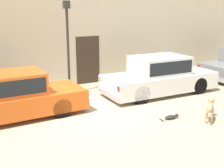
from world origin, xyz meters
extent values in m
plane|color=tan|center=(0.00, 0.00, 0.00)|extent=(80.00, 80.00, 0.00)
cube|color=#D15619|center=(-2.13, 1.13, 0.46)|extent=(4.46, 1.80, 0.62)
cube|color=#D15619|center=(-2.17, 1.13, 1.09)|extent=(2.07, 1.51, 0.65)
cube|color=black|center=(-2.17, 1.13, 1.10)|extent=(1.90, 1.53, 0.45)
cube|color=#999BA0|center=(0.06, 1.18, 0.26)|extent=(0.15, 1.68, 0.20)
sphere|color=silver|center=(0.08, 1.85, 0.60)|extent=(0.20, 0.20, 0.20)
sphere|color=silver|center=(0.11, 0.50, 0.60)|extent=(0.20, 0.20, 0.20)
cylinder|color=black|center=(-0.82, 1.91, 0.30)|extent=(0.61, 0.21, 0.61)
cylinder|color=black|center=(-0.79, 0.40, 0.30)|extent=(0.61, 0.21, 0.61)
cube|color=silver|center=(3.48, 1.04, 0.48)|extent=(4.55, 1.89, 0.66)
cube|color=silver|center=(3.43, 1.04, 1.15)|extent=(2.11, 1.57, 0.68)
cube|color=black|center=(3.43, 1.04, 1.16)|extent=(1.95, 1.59, 0.48)
cube|color=#999BA0|center=(5.70, 0.96, 0.26)|extent=(0.17, 1.71, 0.20)
cube|color=#999BA0|center=(1.25, 1.11, 0.26)|extent=(0.17, 1.71, 0.20)
sphere|color=silver|center=(5.75, 1.66, 0.63)|extent=(0.20, 0.20, 0.20)
sphere|color=silver|center=(5.71, 0.27, 0.63)|extent=(0.20, 0.20, 0.20)
cube|color=red|center=(1.27, 1.86, 0.64)|extent=(0.05, 0.18, 0.18)
cube|color=red|center=(1.23, 0.36, 0.64)|extent=(0.05, 0.18, 0.18)
cylinder|color=black|center=(4.85, 1.77, 0.33)|extent=(0.66, 0.22, 0.66)
cylinder|color=black|center=(4.80, 0.22, 0.33)|extent=(0.66, 0.22, 0.66)
cylinder|color=black|center=(2.15, 1.85, 0.33)|extent=(0.66, 0.22, 0.66)
cylinder|color=black|center=(2.10, 0.31, 0.33)|extent=(0.66, 0.22, 0.66)
cube|color=#999BA0|center=(6.56, 1.22, 0.26)|extent=(0.16, 1.80, 0.20)
cube|color=red|center=(6.58, 2.02, 0.62)|extent=(0.04, 0.18, 0.18)
cylinder|color=black|center=(7.49, 2.02, 0.34)|extent=(0.67, 0.21, 0.67)
cube|color=beige|center=(4.35, 6.92, 3.63)|extent=(17.86, 6.12, 7.26)
cube|color=#38281E|center=(1.67, 3.85, 1.05)|extent=(1.10, 0.02, 2.10)
cylinder|color=tan|center=(3.06, -1.85, 0.17)|extent=(0.06, 0.06, 0.34)
cylinder|color=tan|center=(3.16, -1.97, 0.17)|extent=(0.06, 0.06, 0.34)
cylinder|color=tan|center=(2.72, -2.11, 0.17)|extent=(0.06, 0.06, 0.34)
cylinder|color=tan|center=(2.82, -2.23, 0.17)|extent=(0.06, 0.06, 0.34)
ellipsoid|color=tan|center=(2.94, -2.04, 0.43)|extent=(0.65, 0.57, 0.26)
sphere|color=tan|center=(3.25, -1.79, 0.54)|extent=(0.19, 0.19, 0.19)
cone|color=tan|center=(3.33, -1.73, 0.53)|extent=(0.15, 0.15, 0.11)
cone|color=tan|center=(3.22, -1.75, 0.63)|extent=(0.10, 0.10, 0.09)
cone|color=tan|center=(3.29, -1.84, 0.63)|extent=(0.10, 0.10, 0.09)
cylinder|color=tan|center=(2.61, -2.29, 0.48)|extent=(0.21, 0.18, 0.12)
ellipsoid|color=#2D2B28|center=(2.03, -1.36, 0.07)|extent=(0.41, 0.19, 0.14)
sphere|color=#2D2B28|center=(2.27, -1.38, 0.09)|extent=(0.11, 0.11, 0.11)
cone|color=#2D2B28|center=(2.27, -1.35, 0.14)|extent=(0.04, 0.04, 0.04)
cone|color=#2D2B28|center=(2.26, -1.41, 0.14)|extent=(0.04, 0.04, 0.04)
cylinder|color=#2D2B28|center=(1.73, -1.31, 0.02)|extent=(0.07, 0.22, 0.04)
cylinder|color=#2D2B28|center=(0.33, 2.66, 1.63)|extent=(0.10, 0.10, 3.26)
cube|color=#2D2B28|center=(0.33, 2.66, 3.40)|extent=(0.22, 0.22, 0.28)
sphere|color=silver|center=(0.33, 2.66, 3.40)|extent=(0.18, 0.18, 0.18)
camera|label=1|loc=(-3.46, -7.64, 3.25)|focal=46.02mm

